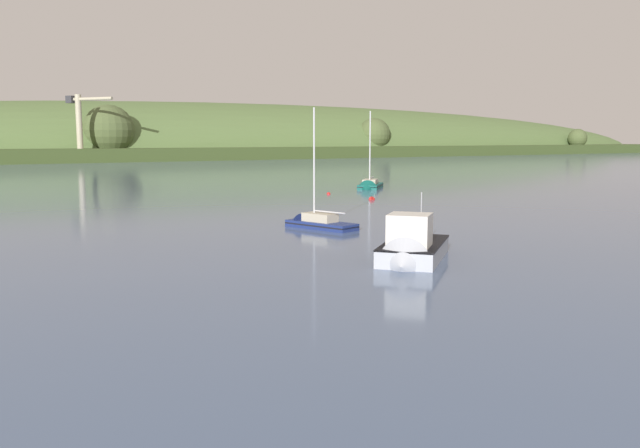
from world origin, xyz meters
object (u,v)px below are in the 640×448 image
object	(u,v)px
sailboat_near_mooring	(314,225)
fishing_boat_moored	(411,251)
dockside_crane	(80,129)
sailboat_midwater_white	(369,188)
mooring_buoy_off_fishing_boat	(329,194)
mooring_buoy_foreground	(372,200)

from	to	relation	value
sailboat_near_mooring	fishing_boat_moored	xyz separation A→B (m)	(-2.88, -13.47, 0.39)
dockside_crane	sailboat_midwater_white	bearing A→B (deg)	-30.50
sailboat_near_mooring	mooring_buoy_off_fishing_boat	xyz separation A→B (m)	(16.35, 22.14, -0.15)
sailboat_near_mooring	mooring_buoy_off_fishing_boat	distance (m)	27.52
fishing_boat_moored	dockside_crane	bearing A→B (deg)	-136.34
mooring_buoy_off_fishing_boat	sailboat_near_mooring	bearing A→B (deg)	-126.45
dockside_crane	mooring_buoy_foreground	size ratio (longest dim) A/B	24.11
sailboat_midwater_white	fishing_boat_moored	distance (m)	48.68
mooring_buoy_foreground	mooring_buoy_off_fishing_boat	bearing A→B (deg)	89.48
fishing_boat_moored	mooring_buoy_off_fishing_boat	bearing A→B (deg)	-157.09
dockside_crane	sailboat_midwater_white	xyz separation A→B (m)	(7.51, -114.96, -8.61)
dockside_crane	fishing_boat_moored	world-z (taller)	dockside_crane
mooring_buoy_foreground	mooring_buoy_off_fishing_boat	size ratio (longest dim) A/B	1.42
sailboat_midwater_white	mooring_buoy_foreground	size ratio (longest dim) A/B	14.59
fishing_boat_moored	mooring_buoy_foreground	size ratio (longest dim) A/B	9.27
sailboat_near_mooring	fishing_boat_moored	distance (m)	13.78
sailboat_near_mooring	fishing_boat_moored	world-z (taller)	sailboat_near_mooring
sailboat_midwater_white	mooring_buoy_foreground	distance (m)	15.05
mooring_buoy_foreground	mooring_buoy_off_fishing_boat	xyz separation A→B (m)	(0.07, 7.95, 0.00)
dockside_crane	mooring_buoy_off_fishing_boat	size ratio (longest dim) A/B	34.16
mooring_buoy_foreground	sailboat_near_mooring	bearing A→B (deg)	-138.94
dockside_crane	mooring_buoy_off_fishing_boat	world-z (taller)	dockside_crane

